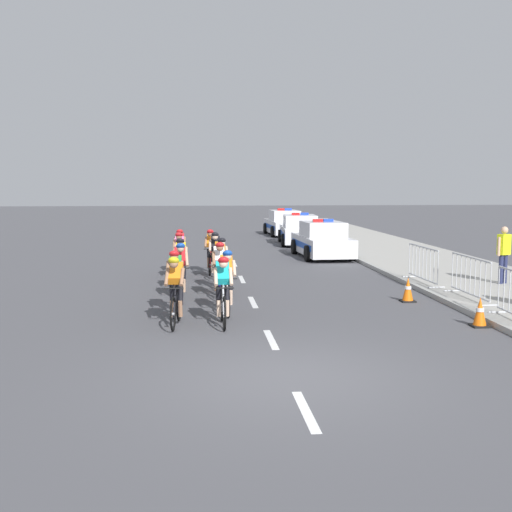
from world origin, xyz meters
TOP-DOWN VIEW (x-y plane):
  - ground_plane at (0.00, 0.00)m, footprint 160.00×160.00m
  - sidewalk_slab at (7.24, 14.00)m, footprint 4.87×60.00m
  - kerb_edge at (4.89, 14.00)m, footprint 0.16×60.00m
  - lane_markings_centre at (0.00, 8.45)m, footprint 0.14×21.60m
  - cyclist_lead at (-1.88, 3.81)m, footprint 0.45×1.72m
  - cyclist_second at (-0.88, 3.76)m, footprint 0.42×1.72m
  - cyclist_third at (-1.93, 5.09)m, footprint 0.42×1.72m
  - cyclist_fourth at (-0.73, 5.06)m, footprint 0.42×1.72m
  - cyclist_fifth at (-1.86, 6.96)m, footprint 0.44×1.72m
  - cyclist_sixth at (-0.83, 7.12)m, footprint 0.42×1.72m
  - cyclist_seventh at (-1.88, 8.39)m, footprint 0.42×1.72m
  - cyclist_eighth at (-0.74, 8.47)m, footprint 0.44×1.72m
  - cyclist_ninth at (-1.97, 10.63)m, footprint 0.42×1.72m
  - cyclist_tenth at (-0.83, 10.58)m, footprint 0.43×1.72m
  - cyclist_eleventh at (-1.98, 11.95)m, footprint 0.42×1.72m
  - cyclist_twelfth at (-0.94, 11.83)m, footprint 0.45×1.72m
  - police_car_nearest at (3.76, 16.32)m, footprint 2.14×4.47m
  - police_car_second at (3.76, 22.10)m, footprint 2.24×4.51m
  - police_car_third at (3.76, 27.83)m, footprint 2.15×4.48m
  - crowd_barrier_middle at (5.50, 5.83)m, footprint 0.50×2.32m
  - crowd_barrier_rear at (5.24, 8.55)m, footprint 0.53×2.32m
  - traffic_cone_near at (4.56, 3.16)m, footprint 0.36×0.36m
  - traffic_cone_mid at (3.99, 6.14)m, footprint 0.36×0.36m
  - spectator_closest at (7.51, 8.13)m, footprint 0.50×0.36m

SIDE VIEW (x-z plane):
  - ground_plane at x=0.00m, z-range 0.00..0.00m
  - lane_markings_centre at x=0.00m, z-range 0.00..0.01m
  - sidewalk_slab at x=7.24m, z-range 0.00..0.12m
  - kerb_edge at x=4.89m, z-range 0.00..0.13m
  - traffic_cone_near at x=4.56m, z-range -0.01..0.63m
  - traffic_cone_mid at x=3.99m, z-range -0.01..0.63m
  - crowd_barrier_middle at x=5.50m, z-range 0.11..1.18m
  - crowd_barrier_rear at x=5.24m, z-range 0.11..1.18m
  - police_car_nearest at x=3.76m, z-range -0.12..1.48m
  - police_car_second at x=3.76m, z-range -0.12..1.48m
  - police_car_third at x=3.76m, z-range -0.12..1.48m
  - cyclist_lead at x=-1.88m, z-range 0.00..1.57m
  - cyclist_second at x=-0.88m, z-range 0.00..1.57m
  - cyclist_third at x=-1.93m, z-range 0.00..1.57m
  - cyclist_fourth at x=-0.73m, z-range 0.00..1.57m
  - cyclist_fifth at x=-1.86m, z-range 0.00..1.57m
  - cyclist_sixth at x=-0.83m, z-range 0.00..1.57m
  - cyclist_seventh at x=-1.88m, z-range 0.00..1.57m
  - cyclist_eighth at x=-0.74m, z-range 0.00..1.57m
  - cyclist_ninth at x=-1.97m, z-range 0.00..1.57m
  - cyclist_tenth at x=-0.83m, z-range 0.00..1.57m
  - cyclist_eleventh at x=-1.98m, z-range 0.00..1.57m
  - cyclist_twelfth at x=-0.94m, z-range 0.00..1.57m
  - spectator_closest at x=7.51m, z-range 0.25..1.92m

